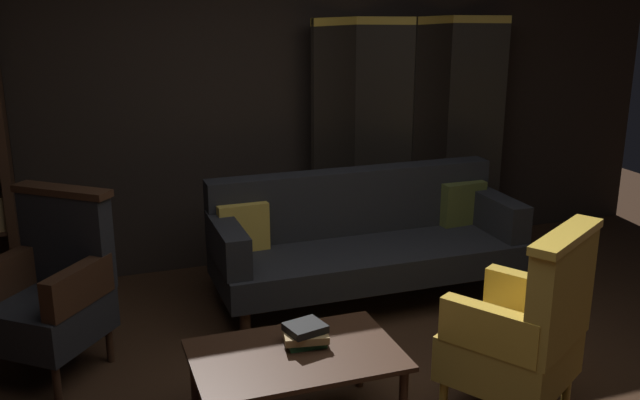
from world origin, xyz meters
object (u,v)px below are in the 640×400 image
at_px(folding_screen, 407,134).
at_px(coffee_table, 296,361).
at_px(velvet_couch, 364,236).
at_px(book_green_cloth, 305,341).
at_px(book_tan_leather, 305,335).
at_px(armchair_wing_left, 52,289).
at_px(armchair_gilt_accent, 524,331).
at_px(book_black_cloth, 305,328).

relative_size(folding_screen, coffee_table, 1.90).
relative_size(folding_screen, velvet_couch, 0.90).
relative_size(book_green_cloth, book_tan_leather, 0.86).
relative_size(armchair_wing_left, book_green_cloth, 5.62).
height_order(velvet_couch, book_tan_leather, velvet_couch).
height_order(folding_screen, coffee_table, folding_screen).
bearing_deg(book_tan_leather, velvet_couch, 56.75).
relative_size(armchair_gilt_accent, book_green_cloth, 5.62).
height_order(coffee_table, armchair_gilt_accent, armchair_gilt_accent).
distance_m(velvet_couch, book_black_cloth, 1.56).
relative_size(velvet_couch, book_tan_leather, 9.88).
bearing_deg(armchair_wing_left, book_black_cloth, -39.08).
distance_m(folding_screen, book_black_cloth, 2.64).
bearing_deg(coffee_table, armchair_gilt_accent, -14.78).
relative_size(coffee_table, armchair_wing_left, 0.96).
bearing_deg(book_tan_leather, armchair_wing_left, 140.92).
xyz_separation_m(armchair_gilt_accent, book_black_cloth, (-1.01, 0.35, 0.02)).
bearing_deg(coffee_table, velvet_couch, 55.94).
bearing_deg(book_tan_leather, coffee_table, -137.04).
bearing_deg(coffee_table, book_green_cloth, 42.96).
height_order(armchair_gilt_accent, book_black_cloth, armchair_gilt_accent).
xyz_separation_m(book_green_cloth, book_black_cloth, (0.00, 0.00, 0.07)).
bearing_deg(book_black_cloth, folding_screen, 53.45).
height_order(velvet_couch, armchair_gilt_accent, armchair_gilt_accent).
xyz_separation_m(folding_screen, book_black_cloth, (-1.55, -2.09, -0.48)).
height_order(velvet_couch, armchair_wing_left, armchair_wing_left).
distance_m(velvet_couch, armchair_gilt_accent, 1.67).
bearing_deg(book_green_cloth, book_black_cloth, 0.00).
bearing_deg(armchair_gilt_accent, velvet_couch, 95.42).
relative_size(folding_screen, armchair_wing_left, 1.83).
xyz_separation_m(folding_screen, book_tan_leather, (-1.55, -2.09, -0.51)).
distance_m(armchair_gilt_accent, armchair_wing_left, 2.55).
relative_size(folding_screen, book_green_cloth, 10.27).
bearing_deg(book_black_cloth, book_tan_leather, 0.00).
distance_m(folding_screen, velvet_couch, 1.17).
distance_m(armchair_wing_left, book_green_cloth, 1.52).
xyz_separation_m(coffee_table, book_tan_leather, (0.07, 0.07, 0.10)).
bearing_deg(folding_screen, coffee_table, -126.93).
height_order(folding_screen, book_tan_leather, folding_screen).
distance_m(armchair_gilt_accent, book_black_cloth, 1.07).
distance_m(coffee_table, armchair_gilt_accent, 1.13).
xyz_separation_m(velvet_couch, book_tan_leather, (-0.86, -1.31, 0.02)).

